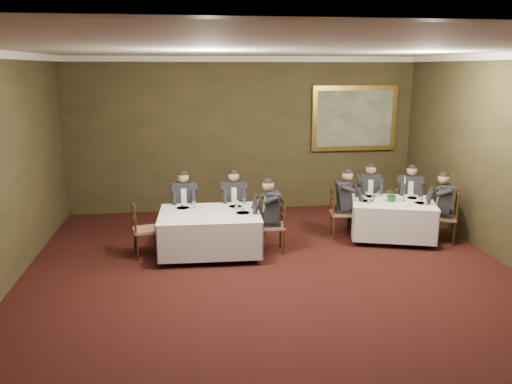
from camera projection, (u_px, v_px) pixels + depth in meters
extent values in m
plane|color=black|center=(284.00, 304.00, 7.05)|extent=(10.00, 10.00, 0.00)
cube|color=silver|center=(288.00, 47.00, 6.21)|extent=(8.00, 10.00, 0.10)
cube|color=#312D18|center=(243.00, 135.00, 11.44)|extent=(8.00, 0.10, 3.50)
cube|color=white|center=(243.00, 59.00, 10.98)|extent=(8.00, 0.10, 0.12)
cube|color=black|center=(393.00, 203.00, 9.57)|extent=(1.73, 1.49, 0.04)
cube|color=white|center=(393.00, 202.00, 9.56)|extent=(1.81, 1.56, 0.02)
cube|color=white|center=(392.00, 218.00, 9.64)|extent=(1.83, 1.59, 0.65)
cube|color=black|center=(210.00, 215.00, 8.81)|extent=(1.76, 1.34, 0.04)
cube|color=white|center=(210.00, 213.00, 8.80)|extent=(1.82, 1.41, 0.02)
cube|color=white|center=(210.00, 231.00, 8.88)|extent=(1.84, 1.43, 0.65)
cube|color=#896145|center=(368.00, 204.00, 10.44)|extent=(0.49, 0.47, 0.05)
cube|color=black|center=(367.00, 190.00, 10.57)|extent=(0.38, 0.08, 0.54)
cube|color=black|center=(369.00, 186.00, 10.35)|extent=(0.46, 0.36, 0.55)
sphere|color=tan|center=(370.00, 168.00, 10.26)|extent=(0.24, 0.24, 0.21)
cube|color=#896145|center=(409.00, 205.00, 10.31)|extent=(0.57, 0.56, 0.05)
cube|color=black|center=(409.00, 192.00, 10.43)|extent=(0.36, 0.17, 0.54)
cube|color=black|center=(410.00, 188.00, 10.22)|extent=(0.51, 0.45, 0.55)
sphere|color=tan|center=(412.00, 170.00, 10.13)|extent=(0.27, 0.27, 0.21)
cube|color=#896145|center=(342.00, 213.00, 9.77)|extent=(0.47, 0.49, 0.05)
cube|color=black|center=(332.00, 201.00, 9.71)|extent=(0.08, 0.38, 0.54)
cube|color=black|center=(342.00, 194.00, 9.68)|extent=(0.36, 0.46, 0.55)
sphere|color=tan|center=(343.00, 175.00, 9.59)|extent=(0.23, 0.23, 0.21)
cube|color=#896145|center=(445.00, 218.00, 9.48)|extent=(0.57, 0.58, 0.05)
cube|color=black|center=(457.00, 206.00, 9.36)|extent=(0.19, 0.35, 0.54)
cube|color=black|center=(446.00, 198.00, 9.39)|extent=(0.46, 0.51, 0.55)
sphere|color=tan|center=(448.00, 179.00, 9.30)|extent=(0.28, 0.28, 0.21)
cube|color=#896145|center=(185.00, 214.00, 9.70)|extent=(0.44, 0.42, 0.05)
cube|color=black|center=(184.00, 199.00, 9.82)|extent=(0.38, 0.03, 0.54)
cube|color=black|center=(184.00, 195.00, 9.61)|extent=(0.42, 0.31, 0.55)
sphere|color=tan|center=(183.00, 176.00, 9.52)|extent=(0.21, 0.21, 0.21)
cube|color=#896145|center=(234.00, 213.00, 9.79)|extent=(0.46, 0.44, 0.05)
cube|color=black|center=(233.00, 198.00, 9.92)|extent=(0.38, 0.05, 0.54)
cube|color=black|center=(234.00, 194.00, 9.70)|extent=(0.43, 0.33, 0.55)
sphere|color=tan|center=(234.00, 175.00, 9.61)|extent=(0.22, 0.22, 0.21)
cube|color=#896145|center=(272.00, 226.00, 8.98)|extent=(0.44, 0.46, 0.05)
cube|color=black|center=(283.00, 213.00, 8.94)|extent=(0.05, 0.38, 0.54)
cube|color=black|center=(273.00, 206.00, 8.89)|extent=(0.33, 0.43, 0.55)
sphere|color=tan|center=(273.00, 185.00, 8.79)|extent=(0.22, 0.22, 0.21)
cube|color=#896145|center=(146.00, 230.00, 8.76)|extent=(0.50, 0.52, 0.05)
cube|color=black|center=(134.00, 218.00, 8.64)|extent=(0.11, 0.38, 0.54)
imported|color=#2D5926|center=(392.00, 194.00, 9.53)|extent=(0.34, 0.33, 0.30)
cylinder|color=#B68337|center=(403.00, 200.00, 9.60)|extent=(0.07, 0.07, 0.02)
cylinder|color=#B68337|center=(404.00, 192.00, 9.55)|extent=(0.02, 0.02, 0.32)
cylinder|color=white|center=(405.00, 180.00, 9.50)|extent=(0.02, 0.02, 0.14)
cylinder|color=white|center=(370.00, 196.00, 9.93)|extent=(0.25, 0.25, 0.01)
cylinder|color=white|center=(368.00, 193.00, 10.07)|extent=(0.08, 0.08, 0.05)
cylinder|color=white|center=(379.00, 193.00, 9.94)|extent=(0.06, 0.06, 0.14)
cylinder|color=white|center=(183.00, 207.00, 9.11)|extent=(0.25, 0.25, 0.01)
cylinder|color=white|center=(183.00, 204.00, 9.25)|extent=(0.08, 0.08, 0.05)
cylinder|color=white|center=(192.00, 204.00, 9.12)|extent=(0.06, 0.06, 0.14)
cube|color=gold|center=(354.00, 118.00, 11.64)|extent=(2.01, 0.08, 1.51)
cube|color=#474E34|center=(355.00, 119.00, 11.59)|extent=(1.79, 0.01, 1.29)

